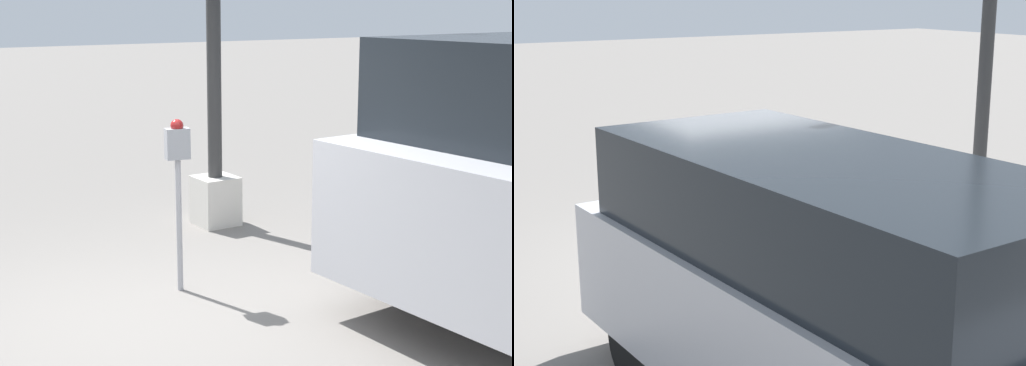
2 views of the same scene
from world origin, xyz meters
TOP-DOWN VIEW (x-y plane):
  - ground_plane at (0.00, 0.00)m, footprint 80.00×80.00m
  - parking_meter_near at (0.62, 0.50)m, footprint 0.22×0.15m
  - lamp_post at (1.92, 2.14)m, footprint 0.44×0.44m

SIDE VIEW (x-z plane):
  - ground_plane at x=0.00m, z-range 0.00..0.00m
  - parking_meter_near at x=0.62m, z-range 0.36..1.85m
  - lamp_post at x=1.92m, z-range -1.06..5.13m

